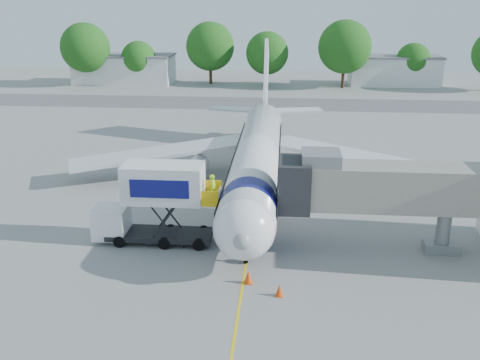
# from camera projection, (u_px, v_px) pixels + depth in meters

# --- Properties ---
(ground) EXTENTS (160.00, 160.00, 0.00)m
(ground) POSITION_uv_depth(u_px,v_px,m) (255.00, 206.00, 42.33)
(ground) COLOR gray
(ground) RESTS_ON ground
(guidance_line) EXTENTS (0.15, 70.00, 0.01)m
(guidance_line) POSITION_uv_depth(u_px,v_px,m) (255.00, 206.00, 42.32)
(guidance_line) COLOR yellow
(guidance_line) RESTS_ON ground
(taxiway_strip) EXTENTS (120.00, 10.00, 0.01)m
(taxiway_strip) POSITION_uv_depth(u_px,v_px,m) (271.00, 104.00, 81.85)
(taxiway_strip) COLOR #59595B
(taxiway_strip) RESTS_ON ground
(aircraft) EXTENTS (34.17, 37.73, 11.35)m
(aircraft) POSITION_uv_depth(u_px,v_px,m) (258.00, 155.00, 45.23)
(aircraft) COLOR silver
(aircraft) RESTS_ON ground
(jet_bridge) EXTENTS (13.90, 3.20, 6.60)m
(jet_bridge) POSITION_uv_depth(u_px,v_px,m) (375.00, 187.00, 33.68)
(jet_bridge) COLOR gray
(jet_bridge) RESTS_ON ground
(catering_hiloader) EXTENTS (8.50, 2.44, 5.50)m
(catering_hiloader) POSITION_uv_depth(u_px,v_px,m) (155.00, 204.00, 35.32)
(catering_hiloader) COLOR black
(catering_hiloader) RESTS_ON ground
(ground_tug) EXTENTS (4.05, 2.92, 1.46)m
(ground_tug) POSITION_uv_depth(u_px,v_px,m) (204.00, 348.00, 24.11)
(ground_tug) COLOR silver
(ground_tug) RESTS_ON ground
(safety_cone_a) EXTENTS (0.50, 0.50, 0.80)m
(safety_cone_a) POSITION_uv_depth(u_px,v_px,m) (248.00, 277.00, 30.89)
(safety_cone_a) COLOR #DB420B
(safety_cone_a) RESTS_ON ground
(safety_cone_b) EXTENTS (0.45, 0.45, 0.71)m
(safety_cone_b) POSITION_uv_depth(u_px,v_px,m) (279.00, 290.00, 29.59)
(safety_cone_b) COLOR #DB420B
(safety_cone_b) RESTS_ON ground
(outbuilding_left) EXTENTS (18.40, 8.40, 5.30)m
(outbuilding_left) POSITION_uv_depth(u_px,v_px,m) (124.00, 69.00, 100.13)
(outbuilding_left) COLOR silver
(outbuilding_left) RESTS_ON ground
(outbuilding_right) EXTENTS (16.40, 7.40, 5.30)m
(outbuilding_right) POSITION_uv_depth(u_px,v_px,m) (394.00, 70.00, 98.06)
(outbuilding_right) COLOR silver
(outbuilding_right) RESTS_ON ground
(tree_a) EXTENTS (8.78, 8.78, 11.20)m
(tree_a) POSITION_uv_depth(u_px,v_px,m) (85.00, 48.00, 95.95)
(tree_a) COLOR #382314
(tree_a) RESTS_ON ground
(tree_b) EXTENTS (6.22, 6.22, 7.93)m
(tree_b) POSITION_uv_depth(u_px,v_px,m) (139.00, 58.00, 97.48)
(tree_b) COLOR #382314
(tree_b) RESTS_ON ground
(tree_c) EXTENTS (8.84, 8.84, 11.27)m
(tree_c) POSITION_uv_depth(u_px,v_px,m) (210.00, 46.00, 97.76)
(tree_c) COLOR #382314
(tree_c) RESTS_ON ground
(tree_d) EXTENTS (7.61, 7.61, 9.71)m
(tree_d) POSITION_uv_depth(u_px,v_px,m) (267.00, 53.00, 95.71)
(tree_d) COLOR #382314
(tree_d) RESTS_ON ground
(tree_e) EXTENTS (9.28, 9.28, 11.83)m
(tree_e) POSITION_uv_depth(u_px,v_px,m) (345.00, 47.00, 93.27)
(tree_e) COLOR #382314
(tree_e) RESTS_ON ground
(tree_f) EXTENTS (6.05, 6.05, 7.72)m
(tree_f) POSITION_uv_depth(u_px,v_px,m) (413.00, 60.00, 96.20)
(tree_f) COLOR #382314
(tree_f) RESTS_ON ground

